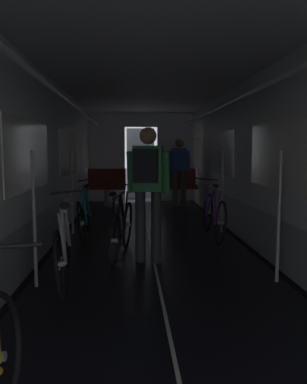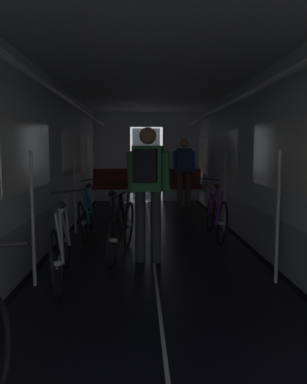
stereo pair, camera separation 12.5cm
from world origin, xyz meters
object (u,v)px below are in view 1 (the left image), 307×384
Objects in this scene: person_cyclist_aisle at (148,182)px; bicycle_black_in_aisle at (121,228)px; bench_seat_far_right at (177,183)px; bicycle_teal at (84,215)px; bench_seat_far_left at (107,184)px; person_standing_near_bench at (179,168)px; bicycle_silver at (63,247)px; bicycle_purple at (214,214)px.

person_cyclist_aisle is 1.00× the size of bicycle_black_in_aisle.
bicycle_teal is (-1.93, -3.70, -0.19)m from bench_seat_far_right.
bench_seat_far_left is at bearing 99.08° from person_cyclist_aisle.
bench_seat_far_right is 0.58× the size of person_standing_near_bench.
bicycle_teal is at bearing -120.22° from person_standing_near_bench.
bench_seat_far_left is 1.80m from bench_seat_far_right.
bicycle_silver is 1.00× the size of bicycle_black_in_aisle.
person_cyclist_aisle reaches higher than bicycle_black_in_aisle.
bicycle_silver is (-1.91, -5.84, -0.19)m from bench_seat_far_right.
bench_seat_far_left is at bearing 168.21° from person_standing_near_bench.
bench_seat_far_left reaches higher than bicycle_purple.
bench_seat_far_right reaches higher than bicycle_silver.
bench_seat_far_right reaches higher than bicycle_black_in_aisle.
person_standing_near_bench is at bearing 92.29° from bicycle_purple.
bench_seat_far_left is 4.91m from bicycle_black_in_aisle.
person_standing_near_bench is at bearing -89.59° from bench_seat_far_right.
person_cyclist_aisle is (0.96, -1.46, 0.64)m from bicycle_teal.
bench_seat_far_left and bench_seat_far_right have the same top height.
bench_seat_far_right is at bearing 79.29° from person_cyclist_aisle.
bench_seat_far_left is at bearing 95.66° from bicycle_black_in_aisle.
person_standing_near_bench is at bearing 59.78° from bicycle_teal.
bicycle_silver is at bearing -91.04° from bench_seat_far_left.
bicycle_black_in_aisle is 4.74m from person_standing_near_bench.
bicycle_purple is at bearing 44.80° from bicycle_silver.
person_standing_near_bench reaches higher than bicycle_teal.
person_cyclist_aisle and person_standing_near_bench have the same top height.
person_standing_near_bench is (1.91, 5.46, 0.59)m from bicycle_silver.
bicycle_teal is at bearing 90.76° from bicycle_silver.
bicycle_purple is (0.14, -3.81, -0.19)m from bench_seat_far_right.
bicycle_teal is 3.89m from person_standing_near_bench.
person_cyclist_aisle reaches higher than bicycle_teal.
bicycle_silver is 2.14m from bicycle_teal.
bench_seat_far_left is at bearing 117.00° from bicycle_purple.
bench_seat_far_left is 3.71m from bicycle_teal.
bicycle_silver is 5.81m from person_standing_near_bench.
bicycle_black_in_aisle is (0.62, -1.19, 0.00)m from bicycle_teal.
person_cyclist_aisle reaches higher than bicycle_silver.
person_standing_near_bench is (1.94, 3.33, 0.60)m from bicycle_teal.
bench_seat_far_right is at bearing 74.93° from bicycle_black_in_aisle.
bench_seat_far_right is 5.27m from person_cyclist_aisle.
bicycle_purple is 2.08m from bicycle_teal.
bicycle_silver is at bearing -109.26° from person_standing_near_bench.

